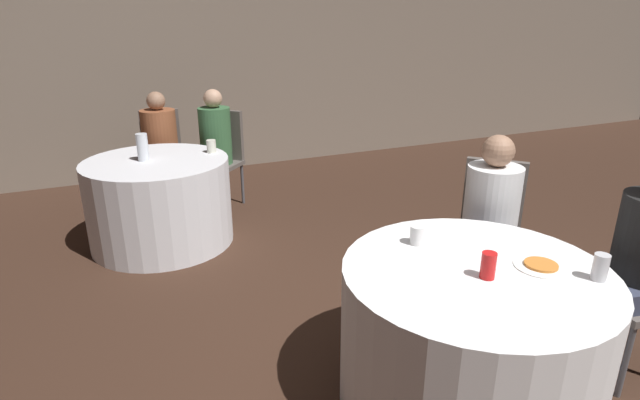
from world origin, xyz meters
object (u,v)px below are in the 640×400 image
chair_near_northeast (490,221)px  person_black_shirt (633,271)px  person_green_jacket (212,152)px  pizza_plate_near (541,266)px  chair_far_northeast (222,150)px  soda_can_silver (600,267)px  chair_far_north (162,149)px  bottle_far (143,147)px  table_far (160,202)px  person_floral_shirt (161,152)px  soda_can_red (488,265)px  table_near (469,336)px  person_white_shirt (488,227)px

chair_near_northeast → person_black_shirt: (0.11, -0.90, 0.05)m
person_green_jacket → pizza_plate_near: size_ratio=4.86×
person_black_shirt → pizza_plate_near: bearing=94.2°
chair_far_northeast → person_green_jacket: 0.17m
person_green_jacket → soda_can_silver: bearing=150.6°
chair_far_north → bottle_far: (-0.25, -0.97, 0.27)m
chair_far_north → soda_can_silver: size_ratio=7.81×
table_far → chair_far_north: chair_far_north is taller
chair_far_northeast → person_floral_shirt: size_ratio=0.83×
bottle_far → person_floral_shirt: bearing=74.6°
chair_far_north → soda_can_red: size_ratio=7.81×
person_floral_shirt → soda_can_red: person_floral_shirt is taller
table_near → soda_can_red: soda_can_red is taller
table_near → person_floral_shirt: person_floral_shirt is taller
table_near → chair_near_northeast: chair_near_northeast is taller
person_black_shirt → soda_can_red: person_black_shirt is taller
chair_far_northeast → table_far: bearing=90.0°
person_floral_shirt → bottle_far: size_ratio=5.21×
table_near → soda_can_red: bearing=-100.0°
table_far → person_green_jacket: bearing=44.9°
soda_can_silver → table_near: bearing=145.4°
chair_far_north → bottle_far: size_ratio=4.31×
chair_near_northeast → bottle_far: (-1.95, 1.85, 0.27)m
person_black_shirt → soda_can_silver: size_ratio=9.92×
chair_far_north → soda_can_red: bearing=114.1°
person_green_jacket → person_floral_shirt: (-0.45, 0.24, -0.00)m
table_near → chair_far_north: size_ratio=1.30×
chair_near_northeast → pizza_plate_near: bearing=106.7°
person_floral_shirt → person_white_shirt: (1.61, -2.76, 0.00)m
soda_can_red → pizza_plate_near: bearing=-4.1°
person_black_shirt → soda_can_red: bearing=95.3°
table_far → bottle_far: (-0.08, 0.02, 0.47)m
person_green_jacket → person_white_shirt: (1.16, -2.53, 0.00)m
chair_near_northeast → chair_far_north: same height
person_white_shirt → pizza_plate_near: (-0.34, -0.71, 0.14)m
person_black_shirt → bottle_far: size_ratio=5.47×
person_black_shirt → person_green_jacket: bearing=34.3°
person_white_shirt → chair_far_northeast: bearing=-22.8°
chair_near_northeast → chair_far_north: bearing=-13.0°
person_green_jacket → pizza_plate_near: bearing=149.3°
person_white_shirt → person_floral_shirt: bearing=-14.0°
soda_can_red → bottle_far: 2.90m
chair_near_northeast → soda_can_red: 1.13m
table_near → soda_can_silver: (0.42, -0.29, 0.42)m
table_near → bottle_far: bottle_far is taller
table_far → chair_far_northeast: 1.02m
person_floral_shirt → soda_can_red: 3.59m
person_green_jacket → pizza_plate_near: 3.34m
table_near → chair_far_north: (-0.95, 3.54, 0.20)m
pizza_plate_near → table_far: bearing=117.9°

